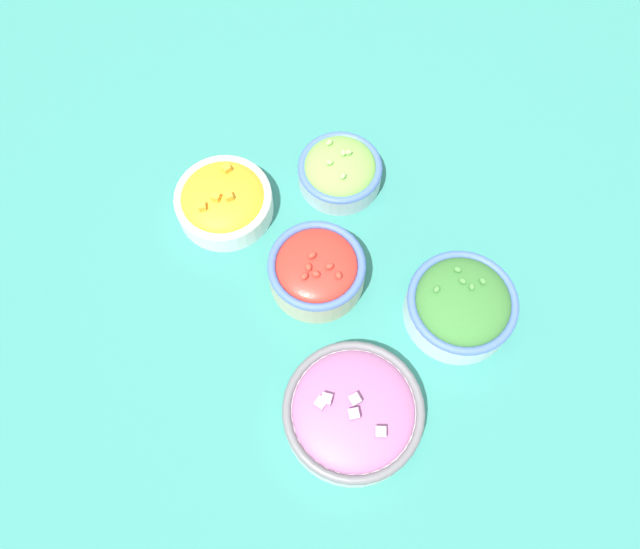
% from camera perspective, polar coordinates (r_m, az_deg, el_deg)
% --- Properties ---
extents(ground_plane, '(3.00, 3.00, 0.00)m').
position_cam_1_polar(ground_plane, '(0.92, -0.00, -0.74)').
color(ground_plane, '#337F75').
extents(bowl_lettuce, '(0.13, 0.13, 0.07)m').
position_cam_1_polar(bowl_lettuce, '(0.98, 1.84, 9.52)').
color(bowl_lettuce, '#B2C1CC').
rests_on(bowl_lettuce, ground_plane).
extents(bowl_broccoli, '(0.15, 0.15, 0.08)m').
position_cam_1_polar(bowl_broccoli, '(0.89, 12.77, -2.71)').
color(bowl_broccoli, silver).
rests_on(bowl_broccoli, ground_plane).
extents(bowl_squash, '(0.15, 0.15, 0.07)m').
position_cam_1_polar(bowl_squash, '(0.96, -8.80, 6.72)').
color(bowl_squash, white).
rests_on(bowl_squash, ground_plane).
extents(bowl_red_onion, '(0.19, 0.19, 0.07)m').
position_cam_1_polar(bowl_red_onion, '(0.84, 3.05, -12.40)').
color(bowl_red_onion, silver).
rests_on(bowl_red_onion, ground_plane).
extents(bowl_cherry_tomatoes, '(0.14, 0.14, 0.07)m').
position_cam_1_polar(bowl_cherry_tomatoes, '(0.89, -0.42, 0.36)').
color(bowl_cherry_tomatoes, beige).
rests_on(bowl_cherry_tomatoes, ground_plane).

